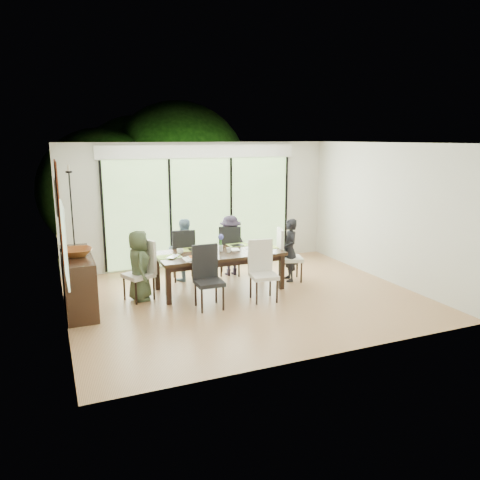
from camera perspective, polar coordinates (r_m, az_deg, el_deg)
name	(u,v)px	position (r m, az deg, el deg)	size (l,w,h in m)	color
floor	(245,298)	(8.39, 0.66, -7.06)	(6.00, 5.00, 0.01)	#95603B
ceiling	(246,143)	(7.92, 0.71, 11.78)	(6.00, 5.00, 0.01)	white
wall_back	(201,204)	(10.37, -4.82, 4.35)	(6.00, 0.02, 2.70)	beige
wall_front	(326,256)	(5.88, 10.40, -1.97)	(6.00, 0.02, 2.70)	beige
wall_left	(59,237)	(7.41, -21.22, 0.35)	(0.02, 5.00, 2.70)	silver
wall_right	(386,213)	(9.63, 17.41, 3.21)	(0.02, 5.00, 2.70)	white
glass_doors	(201,211)	(10.36, -4.73, 3.51)	(4.20, 0.02, 2.30)	#598C3F
blinds_header	(200,151)	(10.23, -4.85, 10.71)	(4.40, 0.06, 0.28)	white
mullion_a	(103,217)	(9.91, -16.35, 2.65)	(0.05, 0.04, 2.30)	black
mullion_b	(170,213)	(10.16, -8.48, 3.24)	(0.05, 0.04, 2.30)	black
mullion_c	(231,210)	(10.58, -1.10, 3.73)	(0.05, 0.04, 2.30)	black
mullion_d	(286,206)	(11.16, 5.62, 4.13)	(0.05, 0.04, 2.30)	black
side_window	(65,243)	(6.21, -20.60, -0.38)	(0.02, 0.90, 1.00)	#8CAD7F
deck	(190,257)	(11.48, -6.06, -2.02)	(6.00, 1.80, 0.10)	brown
rail_top	(181,227)	(12.10, -7.21, 1.61)	(6.00, 0.08, 0.06)	brown
foliage_left	(102,191)	(12.62, -16.49, 5.72)	(3.20, 3.20, 3.20)	#14380F
foliage_mid	(178,173)	(13.58, -7.54, 8.08)	(4.00, 4.00, 4.00)	#14380F
foliage_right	(247,192)	(13.47, 0.88, 5.84)	(2.80, 2.80, 2.80)	#14380F
foliage_far	(139,179)	(14.05, -12.24, 7.31)	(3.60, 3.60, 3.60)	#14380F
table_top	(219,253)	(8.65, -2.55, -1.65)	(2.31, 1.06, 0.06)	black
table_apron	(219,258)	(8.67, -2.54, -2.21)	(2.11, 0.87, 0.10)	black
table_leg_fl	(168,286)	(8.06, -8.72, -5.52)	(0.09, 0.09, 0.66)	black
table_leg_fr	(282,272)	(8.79, 5.09, -3.90)	(0.09, 0.09, 0.66)	black
table_leg_bl	(157,272)	(8.86, -10.08, -3.92)	(0.09, 0.09, 0.66)	black
table_leg_br	(262,261)	(9.53, 2.70, -2.58)	(0.09, 0.09, 0.66)	black
chair_left_end	(138,271)	(8.32, -12.30, -3.67)	(0.44, 0.44, 1.06)	silver
chair_right_end	(291,254)	(9.30, 6.18, -1.76)	(0.44, 0.44, 1.06)	white
chair_far_left	(183,254)	(9.35, -6.92, -1.71)	(0.44, 0.44, 1.06)	black
chair_far_right	(230,250)	(9.65, -1.20, -1.17)	(0.44, 0.44, 1.06)	black
chair_near_left	(209,278)	(7.75, -3.80, -4.60)	(0.44, 0.44, 1.06)	black
chair_near_right	(264,271)	(8.11, 2.92, -3.82)	(0.44, 0.44, 1.06)	silver
person_left_end	(139,265)	(8.30, -12.19, -3.05)	(0.58, 0.36, 1.24)	#404F34
person_right_end	(290,250)	(9.27, 6.09, -1.23)	(0.58, 0.36, 1.24)	black
person_far_left	(183,250)	(9.31, -6.90, -1.19)	(0.58, 0.36, 1.24)	#7D9CB4
person_far_right	(231,245)	(9.61, -1.16, -0.66)	(0.58, 0.36, 1.24)	#271F2F
placemat_left	(169,257)	(8.38, -8.66, -2.03)	(0.42, 0.31, 0.01)	olive
placemat_right	(266,247)	(9.01, 3.14, -0.90)	(0.42, 0.31, 0.01)	#91A83C
placemat_far_l	(190,249)	(8.88, -6.16, -1.14)	(0.42, 0.31, 0.01)	#8EA63B
placemat_far_r	(238,245)	(9.20, -0.19, -0.59)	(0.42, 0.31, 0.01)	#90BB42
placemat_paper	(196,258)	(8.20, -5.44, -2.26)	(0.42, 0.31, 0.01)	white
tablet_far_l	(195,249)	(8.86, -5.45, -1.10)	(0.25, 0.17, 0.01)	black
tablet_far_r	(237,245)	(9.14, -0.36, -0.63)	(0.23, 0.16, 0.01)	black
papers	(255,249)	(8.86, 1.82, -1.11)	(0.29, 0.21, 0.00)	white
platter_base	(196,258)	(8.20, -5.44, -2.16)	(0.25, 0.25, 0.02)	white
platter_snacks	(196,257)	(8.19, -5.44, -2.04)	(0.19, 0.19, 0.01)	#CD5918
vase	(221,248)	(8.70, -2.35, -1.00)	(0.08, 0.08, 0.12)	silver
hyacinth_stems	(221,242)	(8.67, -2.36, -0.25)	(0.04, 0.04, 0.15)	#337226
hyacinth_blooms	(221,237)	(8.65, -2.37, 0.37)	(0.11, 0.11, 0.11)	#474AB3
laptop	(176,257)	(8.31, -7.83, -2.06)	(0.32, 0.20, 0.02)	silver
cup_a	(180,251)	(8.57, -7.30, -1.37)	(0.12, 0.12, 0.09)	white
cup_b	(229,250)	(8.60, -1.38, -1.24)	(0.10, 0.10, 0.09)	white
cup_c	(256,245)	(9.02, 2.01, -0.58)	(0.12, 0.12, 0.09)	white
book	(231,250)	(8.78, -1.13, -1.19)	(0.16, 0.22, 0.02)	white
sideboard	(78,282)	(8.17, -19.11, -4.84)	(0.46, 1.65, 0.93)	black
bowl	(76,252)	(7.94, -19.32, -1.42)	(0.49, 0.49, 0.12)	brown
candlestick_base	(75,249)	(8.39, -19.50, -1.00)	(0.10, 0.10, 0.04)	black
candlestick_shaft	(72,211)	(8.27, -19.82, 3.38)	(0.02, 0.02, 1.29)	black
candlestick_pan	(69,172)	(8.21, -20.15, 7.80)	(0.10, 0.10, 0.03)	black
candle	(68,168)	(8.20, -20.18, 8.23)	(0.04, 0.04, 0.10)	silver
tapestry	(59,210)	(7.75, -21.21, 3.47)	(0.02, 1.00, 1.50)	maroon
art_frame	(56,197)	(9.03, -21.50, 4.92)	(0.03, 0.55, 0.65)	black
art_canvas	(57,197)	(9.03, -21.38, 4.93)	(0.01, 0.45, 0.55)	#19504E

